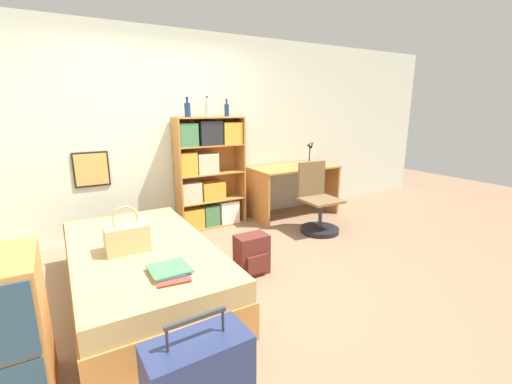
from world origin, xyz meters
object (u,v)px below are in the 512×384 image
Objects in this scene: bottle_green at (187,109)px; desk_chair at (318,210)px; bed at (143,270)px; handbag at (127,237)px; backpack at (252,255)px; bottle_brown at (207,109)px; desk_lamp at (311,148)px; bookcase at (207,175)px; desk at (294,181)px; book_stack_on_bed at (170,271)px; bottle_clear at (227,110)px.

desk_chair is (1.44, -0.91, -1.32)m from bottle_green.
bed is 5.34× the size of handbag.
bottle_brown is at bearing 82.25° from backpack.
bottle_brown is 0.67× the size of desk_lamp.
backpack is (-1.80, -1.33, -0.82)m from desk_lamp.
bottle_green reaches higher than desk_chair.
bookcase reaches higher than desk.
book_stack_on_bed reaches higher than backpack.
bottle_clear is 2.17m from backpack.
bottle_green is 2.15m from desk_chair.
bookcase is at bearing 172.32° from desk.
bottle_clear is 0.59× the size of desk_lamp.
bottle_green reaches higher than bookcase.
bottle_brown is 1.14× the size of bottle_clear.
bottle_green reaches higher than desk.
bookcase is 1.58m from desk_chair.
bookcase is 1.64m from backpack.
bottle_brown is (0.28, 0.03, 0.00)m from bottle_green.
book_stack_on_bed is at bearing -146.45° from desk_lamp.
bookcase is (1.14, 2.04, 0.25)m from book_stack_on_bed.
desk is (1.00, -0.22, -1.06)m from bottle_clear.
handbag is 3.23m from desk_lamp.
handbag is 1.22m from backpack.
bottle_clear is 0.18× the size of desk.
handbag is 1.03× the size of book_stack_on_bed.
handbag is 0.42× the size of desk_chair.
desk_lamp is (2.77, 1.83, 0.53)m from book_stack_on_bed.
bottle_green is at bearing -174.25° from bottle_clear.
desk_chair reaches higher than backpack.
desk is 3.25× the size of backpack.
desk_lamp is (1.62, -0.21, 0.29)m from bookcase.
bed is 2.84m from desk.
bottle_clear is (1.47, 2.08, 1.11)m from book_stack_on_bed.
book_stack_on_bed is 3.10m from desk.
bottle_clear is (1.54, 1.44, 1.37)m from bed.
book_stack_on_bed is 2.60m from desk_chair.
desk_chair is at bearing 12.17° from handbag.
bookcase reaches higher than desk_chair.
bed reaches higher than backpack.
bottle_green is 0.28m from bottle_brown.
bottle_clear is at bearing 131.70° from desk_chair.
desk_lamp is (0.29, -0.03, 0.49)m from desk.
bottle_brown is (1.18, 2.06, 1.12)m from book_stack_on_bed.
book_stack_on_bed is 3.36m from desk_lamp.
bottle_clear reaches higher than desk_chair.
desk is at bearing 25.68° from bed.
book_stack_on_bed is (0.18, -0.57, -0.10)m from handbag.
bottle_green is (1.08, 1.45, 1.02)m from handbag.
bed is 7.91× the size of bottle_brown.
book_stack_on_bed is at bearing -119.83° from bottle_brown.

